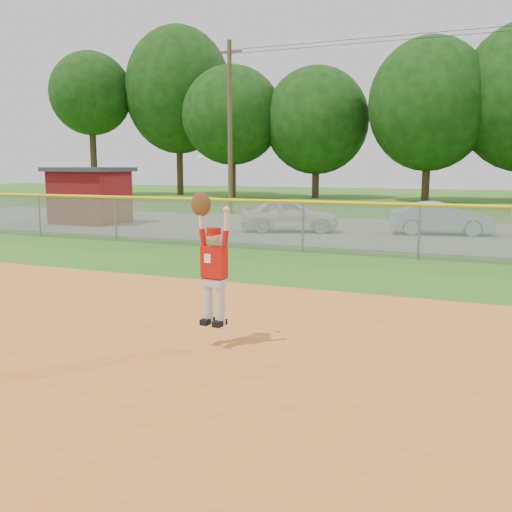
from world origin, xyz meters
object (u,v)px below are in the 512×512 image
Objects in this scene: utility_shed at (90,195)px; ballplayer at (212,260)px; car_white_a at (290,215)px; car_blue at (441,218)px.

ballplayer reaches higher than utility_shed.
utility_shed is at bearing 133.66° from ballplayer.
car_white_a is at bearing 1.80° from utility_shed.
car_white_a is 9.24m from utility_shed.
utility_shed is (-9.22, -0.29, 0.60)m from car_white_a.
car_blue is 1.55× the size of ballplayer.
ballplayer reaches higher than car_white_a.
utility_shed is (-14.69, -1.61, 0.64)m from car_blue.
utility_shed reaches higher than car_blue.
ballplayer is at bearing 177.13° from car_white_a.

